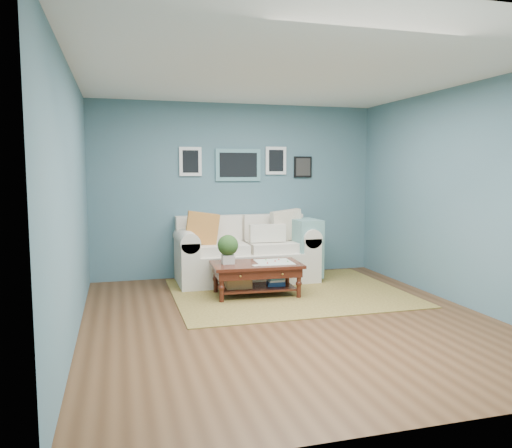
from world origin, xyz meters
name	(u,v)px	position (x,y,z in m)	size (l,w,h in m)	color
room_shell	(288,198)	(0.00, 0.06, 1.36)	(5.00, 5.02, 2.70)	brown
area_rug	(288,292)	(0.39, 1.14, 0.01)	(3.09, 2.47, 0.01)	brown
loveseat	(251,251)	(0.11, 2.03, 0.44)	(2.12, 0.96, 1.09)	white
coffee_table	(252,269)	(-0.13, 1.12, 0.37)	(1.21, 0.74, 0.82)	black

